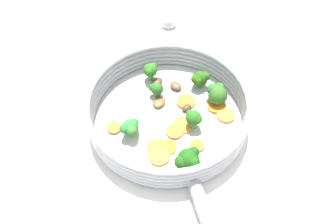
% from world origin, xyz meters
% --- Properties ---
extents(ground_plane, '(4.00, 4.00, 0.00)m').
position_xyz_m(ground_plane, '(0.00, 0.00, 0.00)').
color(ground_plane, white).
extents(skillet, '(0.33, 0.33, 0.01)m').
position_xyz_m(skillet, '(0.00, 0.00, 0.01)').
color(skillet, '#B2B5B7').
rests_on(skillet, ground_plane).
extents(skillet_rim_wall, '(0.35, 0.35, 0.06)m').
position_xyz_m(skillet_rim_wall, '(0.00, 0.00, 0.04)').
color(skillet_rim_wall, '#B5B4BD').
rests_on(skillet_rim_wall, skillet).
extents(skillet_rivet_left, '(0.01, 0.01, 0.01)m').
position_xyz_m(skillet_rivet_left, '(-0.01, 0.16, 0.02)').
color(skillet_rivet_left, '#B2B7B8').
rests_on(skillet_rivet_left, skillet).
extents(skillet_rivet_right, '(0.01, 0.01, 0.01)m').
position_xyz_m(skillet_rivet_right, '(-0.06, 0.15, 0.02)').
color(skillet_rivet_right, '#B2B3BB').
rests_on(skillet_rivet_right, skillet).
extents(carrot_slice_0, '(0.05, 0.05, 0.01)m').
position_xyz_m(carrot_slice_0, '(-0.13, 0.01, 0.01)').
color(carrot_slice_0, orange).
rests_on(carrot_slice_0, skillet).
extents(carrot_slice_1, '(0.05, 0.05, 0.01)m').
position_xyz_m(carrot_slice_1, '(-0.04, -0.04, 0.01)').
color(carrot_slice_1, orange).
rests_on(carrot_slice_1, skillet).
extents(carrot_slice_2, '(0.04, 0.04, 0.01)m').
position_xyz_m(carrot_slice_2, '(-0.11, -0.02, 0.01)').
color(carrot_slice_2, orange).
rests_on(carrot_slice_2, skillet).
extents(carrot_slice_3, '(0.06, 0.06, 0.00)m').
position_xyz_m(carrot_slice_3, '(-0.03, 0.03, 0.01)').
color(carrot_slice_3, orange).
rests_on(carrot_slice_3, skillet).
extents(carrot_slice_4, '(0.05, 0.05, 0.00)m').
position_xyz_m(carrot_slice_4, '(0.01, 0.08, 0.01)').
color(carrot_slice_4, orange).
rests_on(carrot_slice_4, skillet).
extents(carrot_slice_5, '(0.05, 0.05, 0.00)m').
position_xyz_m(carrot_slice_5, '(0.03, 0.08, 0.01)').
color(carrot_slice_5, orange).
rests_on(carrot_slice_5, skillet).
extents(carrot_slice_6, '(0.04, 0.04, 0.01)m').
position_xyz_m(carrot_slice_6, '(0.12, 0.03, 0.01)').
color(carrot_slice_6, '#D75F22').
rests_on(carrot_slice_6, skillet).
extents(carrot_slice_7, '(0.04, 0.04, 0.01)m').
position_xyz_m(carrot_slice_7, '(-0.01, 0.04, 0.01)').
color(carrot_slice_7, orange).
rests_on(carrot_slice_7, skillet).
extents(carrot_slice_8, '(0.05, 0.05, 0.01)m').
position_xyz_m(carrot_slice_8, '(0.02, 0.10, 0.01)').
color(carrot_slice_8, orange).
rests_on(carrot_slice_8, skillet).
extents(carrot_slice_9, '(0.04, 0.04, 0.00)m').
position_xyz_m(carrot_slice_9, '(-0.05, 0.08, 0.01)').
color(carrot_slice_9, orange).
rests_on(carrot_slice_9, skillet).
extents(broccoli_floret_0, '(0.03, 0.04, 0.05)m').
position_xyz_m(broccoli_floret_0, '(0.03, -0.11, 0.04)').
color(broccoli_floret_0, '#608853').
rests_on(broccoli_floret_0, skillet).
extents(broccoli_floret_1, '(0.05, 0.04, 0.05)m').
position_xyz_m(broccoli_floret_1, '(-0.03, 0.13, 0.04)').
color(broccoli_floret_1, '#81A65D').
rests_on(broccoli_floret_1, skillet).
extents(broccoli_floret_2, '(0.04, 0.05, 0.05)m').
position_xyz_m(broccoli_floret_2, '(-0.11, -0.04, 0.04)').
color(broccoli_floret_2, '#6C9D4F').
rests_on(broccoli_floret_2, skillet).
extents(broccoli_floret_3, '(0.04, 0.04, 0.04)m').
position_xyz_m(broccoli_floret_3, '(0.08, 0.04, 0.04)').
color(broccoli_floret_3, '#8DA95F').
rests_on(broccoli_floret_3, skillet).
extents(broccoli_floret_4, '(0.03, 0.03, 0.04)m').
position_xyz_m(broccoli_floret_4, '(0.02, -0.06, 0.03)').
color(broccoli_floret_4, '#5E8743').
rests_on(broccoli_floret_4, skillet).
extents(broccoli_floret_5, '(0.04, 0.04, 0.04)m').
position_xyz_m(broccoli_floret_5, '(-0.08, -0.08, 0.04)').
color(broccoli_floret_5, '#6D864C').
rests_on(broccoli_floret_5, skillet).
extents(broccoli_floret_6, '(0.03, 0.03, 0.05)m').
position_xyz_m(broccoli_floret_6, '(-0.05, 0.03, 0.04)').
color(broccoli_floret_6, '#608546').
rests_on(broccoli_floret_6, skillet).
extents(mushroom_piece_0, '(0.04, 0.04, 0.01)m').
position_xyz_m(mushroom_piece_0, '(-0.02, -0.08, 0.02)').
color(mushroom_piece_0, brown).
rests_on(mushroom_piece_0, skillet).
extents(mushroom_piece_1, '(0.04, 0.04, 0.01)m').
position_xyz_m(mushroom_piece_1, '(0.02, -0.10, 0.02)').
color(mushroom_piece_1, brown).
rests_on(mushroom_piece_1, skillet).
extents(mushroom_piece_2, '(0.04, 0.04, 0.01)m').
position_xyz_m(mushroom_piece_2, '(0.02, -0.04, 0.02)').
color(mushroom_piece_2, brown).
rests_on(mushroom_piece_2, skillet).
extents(mushroom_piece_3, '(0.03, 0.03, 0.01)m').
position_xyz_m(mushroom_piece_3, '(-0.04, -0.02, 0.02)').
color(mushroom_piece_3, brown).
rests_on(mushroom_piece_3, skillet).
extents(salt_shaker, '(0.04, 0.04, 0.10)m').
position_xyz_m(salt_shaker, '(-0.02, -0.24, 0.05)').
color(salt_shaker, white).
rests_on(salt_shaker, ground_plane).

